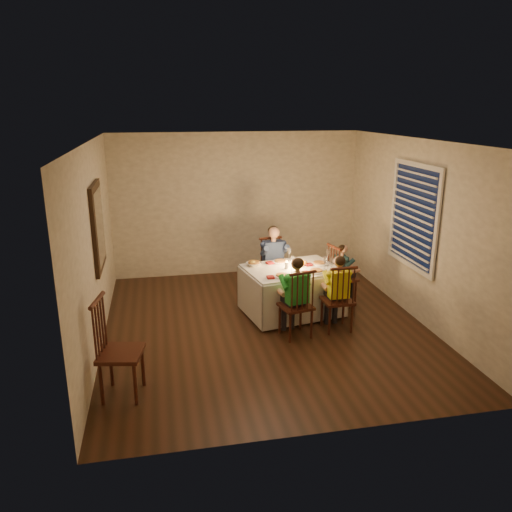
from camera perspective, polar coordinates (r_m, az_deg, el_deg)
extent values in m
plane|color=black|center=(7.24, 1.10, -8.00)|extent=(5.00, 5.00, 0.00)
cube|color=beige|center=(6.70, -18.00, 0.94)|extent=(0.02, 5.00, 2.60)
cube|color=beige|center=(7.59, 18.00, 2.75)|extent=(0.02, 5.00, 2.60)
cube|color=beige|center=(9.19, -2.21, 5.91)|extent=(4.50, 0.02, 2.60)
plane|color=white|center=(6.58, 1.23, 13.00)|extent=(5.00, 5.00, 0.00)
cube|color=white|center=(7.44, 4.17, -1.53)|extent=(1.50, 1.19, 0.04)
cube|color=white|center=(7.97, 2.57, -2.83)|extent=(1.37, 0.28, 0.66)
cube|color=white|center=(7.15, 5.84, -5.27)|extent=(1.37, 0.28, 0.66)
cube|color=white|center=(7.86, 8.60, -3.29)|extent=(0.20, 0.99, 0.66)
cube|color=white|center=(7.30, -0.74, -4.71)|extent=(0.20, 0.99, 0.66)
cylinder|color=white|center=(7.69, 2.82, -0.67)|extent=(0.30, 0.30, 0.02)
cylinder|color=white|center=(7.05, 3.02, -2.30)|extent=(0.30, 0.30, 0.02)
cylinder|color=white|center=(7.29, 6.90, -1.75)|extent=(0.30, 0.30, 0.02)
cylinder|color=white|center=(7.66, 7.23, -0.85)|extent=(0.30, 0.30, 0.02)
cylinder|color=white|center=(7.38, 3.52, -1.10)|extent=(0.06, 0.06, 0.10)
cylinder|color=white|center=(7.46, 4.88, -0.93)|extent=(0.06, 0.06, 0.10)
sphere|color=yellow|center=(7.47, -0.33, -0.88)|extent=(0.09, 0.09, 0.09)
sphere|color=orange|center=(7.56, 5.58, -0.79)|extent=(0.08, 0.08, 0.08)
imported|color=white|center=(7.51, -0.24, -0.93)|extent=(0.29, 0.29, 0.06)
cube|color=black|center=(6.93, -17.64, 3.21)|extent=(0.05, 0.95, 1.15)
cube|color=white|center=(6.93, -17.41, 3.22)|extent=(0.01, 0.78, 0.98)
cube|color=black|center=(7.62, 17.65, 4.39)|extent=(0.01, 1.20, 1.40)
cube|color=white|center=(7.62, 17.55, 4.38)|extent=(0.03, 1.34, 1.54)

